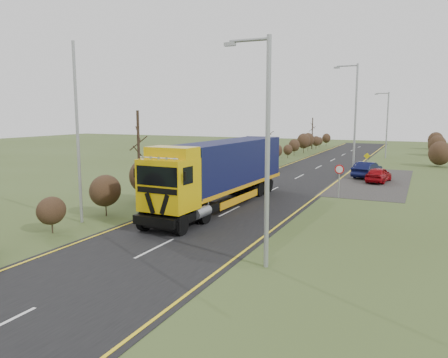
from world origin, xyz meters
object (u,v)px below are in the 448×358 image
object	(u,v)px
lorry	(221,169)
streetlight_near	(265,144)
speed_sign	(339,175)
car_red_hatchback	(379,175)
car_blue_sedan	(367,170)

from	to	relation	value
lorry	streetlight_near	size ratio (longest dim) A/B	1.75
lorry	speed_sign	bearing A→B (deg)	46.25
lorry	speed_sign	distance (m)	8.72
lorry	streetlight_near	distance (m)	11.33
lorry	car_red_hatchback	bearing A→B (deg)	63.11
lorry	car_red_hatchback	distance (m)	16.72
lorry	speed_sign	xyz separation A→B (m)	(6.25, 6.04, -0.75)
lorry	streetlight_near	world-z (taller)	streetlight_near
car_blue_sedan	speed_sign	bearing A→B (deg)	98.74
car_blue_sedan	streetlight_near	xyz separation A→B (m)	(-0.71, -26.34, 4.03)
car_red_hatchback	speed_sign	distance (m)	8.74
lorry	car_blue_sedan	xyz separation A→B (m)	(6.85, 17.11, -1.66)
car_blue_sedan	lorry	bearing A→B (deg)	80.02
car_red_hatchback	streetlight_near	bearing A→B (deg)	94.02
car_red_hatchback	car_blue_sedan	bearing A→B (deg)	-55.49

